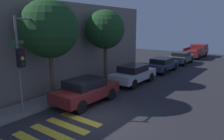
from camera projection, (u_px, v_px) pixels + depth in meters
ground_plane at (100, 119)px, 10.87m from camera, size 60.00×60.00×0.00m
sidewalk at (47, 101)px, 13.23m from camera, size 26.00×1.87×0.14m
building_row at (4, 47)px, 15.12m from camera, size 26.00×6.00×6.23m
traffic_light_pole at (26, 51)px, 10.85m from camera, size 2.12×0.56×5.06m
sedan_near_corner at (86, 90)px, 12.95m from camera, size 4.27×1.89×1.52m
sedan_middle at (134, 74)px, 17.33m from camera, size 4.42×1.85×1.51m
sedan_far_end at (162, 64)px, 21.76m from camera, size 4.50×1.85×1.40m
sedan_tail_of_row at (181, 57)px, 26.30m from camera, size 4.49×1.85×1.40m
pickup_truck at (197, 51)px, 31.41m from camera, size 5.79×2.08×1.78m
tree_near_corner at (49, 29)px, 12.54m from camera, size 3.39×3.39×6.10m
tree_midblock at (105, 30)px, 16.73m from camera, size 2.99×2.99×5.77m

